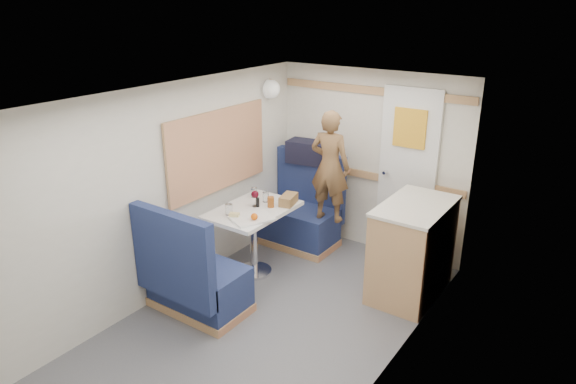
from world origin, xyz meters
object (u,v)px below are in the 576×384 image
Objects in this scene: wine_glass at (255,195)px; cheese_block at (234,215)px; orange_fruit at (254,217)px; beer_glass at (271,202)px; galley_counter at (412,249)px; bread_loaf at (288,200)px; person at (330,166)px; tumbler_right at (266,197)px; salt_grinder at (258,201)px; duffel_bag at (311,152)px; dome_light at (271,89)px; bench_near at (194,282)px; dinette_table at (253,223)px; tumbler_left at (229,210)px; pepper_grinder at (258,202)px; bench_far at (300,218)px; tumbler_mid at (254,192)px; tray at (252,218)px.

cheese_block is at bearing -86.97° from wine_glass.
beer_glass is (-0.09, 0.38, 0.00)m from orange_fruit.
bread_loaf is at bearing -168.58° from galley_counter.
galley_counter is 3.90× the size of bread_loaf.
person is at bearing 64.35° from bread_loaf.
orange_fruit is at bearing -65.31° from tumbler_right.
salt_grinder reaches higher than cheese_block.
tumbler_right is at bearing -95.70° from duffel_bag.
cheese_block is at bearing -70.91° from dome_light.
bench_near reaches higher than wine_glass.
dinette_table is 0.99m from person.
tumbler_left is at bearing -119.20° from bread_loaf.
pepper_grinder reaches higher than salt_grinder.
person is at bearing 54.54° from salt_grinder.
galley_counter reaches higher than beer_glass.
pepper_grinder is at bearing 80.64° from dinette_table.
galley_counter reaches higher than dinette_table.
duffel_bag is at bearing 92.33° from pepper_grinder.
bench_near is at bearing -89.05° from wine_glass.
bench_far is 9.87× the size of tumbler_right.
dinette_table is 8.79× the size of tumbler_mid.
wine_glass is (-0.02, 0.34, 0.09)m from cheese_block.
beer_glass is (-0.03, 0.35, 0.04)m from tray.
beer_glass is (0.51, -0.72, -0.98)m from dome_light.
cheese_block is at bearing -89.86° from bench_far.
orange_fruit reaches higher than cheese_block.
pepper_grinder is at bearing 89.33° from bench_near.
wine_glass is (-0.02, 0.92, 0.54)m from bench_near.
wine_glass is at bearing -91.09° from bench_far.
tumbler_left is at bearing -74.66° from dome_light.
person is 11.01× the size of beer_glass.
duffel_bag is at bearing 107.38° from bread_loaf.
bread_loaf is (0.07, 0.51, 0.04)m from tray.
galley_counter is 1.78m from tumbler_left.
cheese_block is at bearing -96.21° from duffel_bag.
bench_far is at bearing 85.62° from tumbler_left.
bench_far reaches higher than wine_glass.
tumbler_left is at bearing -106.67° from pepper_grinder.
tumbler_mid is at bearing 99.25° from bench_near.
dinette_table is 0.21m from pepper_grinder.
beer_glass is at bearing -21.33° from tumbler_mid.
orange_fruit is (0.24, -1.36, -0.26)m from duffel_bag.
tumbler_left is (-0.09, -1.12, 0.48)m from bench_far.
person is 7.06× the size of wine_glass.
beer_glass is at bearing 31.21° from pepper_grinder.
dome_light reaches higher than wine_glass.
salt_grinder is at bearing -163.42° from galley_counter.
orange_fruit is (0.05, -0.03, 0.04)m from tray.
bench_far is 5.25× the size of dome_light.
cheese_block is at bearing 61.27° from person.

